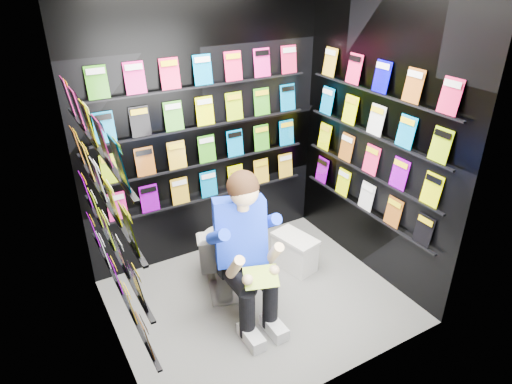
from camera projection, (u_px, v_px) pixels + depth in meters
floor at (258, 301)px, 4.07m from camera, size 2.40×2.40×0.00m
wall_back at (205, 130)px, 4.24m from camera, size 2.40×0.04×2.60m
wall_front at (343, 229)px, 2.70m from camera, size 2.40×0.04×2.60m
wall_left at (98, 207)px, 2.94m from camera, size 0.04×2.00×2.60m
wall_right at (376, 140)px, 4.01m from camera, size 0.04×2.00×2.60m
comics_back at (206, 130)px, 4.22m from camera, size 2.10×0.06×1.37m
comics_left at (103, 205)px, 2.95m from camera, size 0.06×1.70×1.37m
comics_right at (374, 140)px, 3.99m from camera, size 0.06×1.70×1.37m
toilet at (220, 252)px, 4.11m from camera, size 0.64×0.85×0.73m
longbox at (295, 253)px, 4.46m from camera, size 0.31×0.46×0.31m
longbox_lid at (295, 238)px, 4.38m from camera, size 0.34×0.48×0.03m
reader at (239, 232)px, 3.62m from camera, size 0.78×0.94×1.49m
held_comic at (261, 277)px, 3.45m from camera, size 0.30×0.23×0.11m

